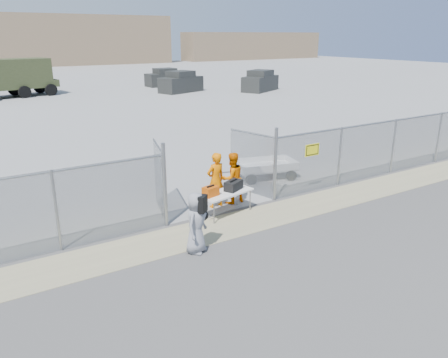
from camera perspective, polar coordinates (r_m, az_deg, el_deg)
ground at (r=12.43m, az=4.88°, el=-7.30°), size 160.00×160.00×0.00m
tarmac_inside at (r=51.68m, az=-24.41°, el=10.74°), size 160.00×80.00×0.01m
dirt_strip at (r=13.16m, az=2.30°, el=-5.69°), size 44.00×1.60×0.01m
distant_hills at (r=87.75m, az=-24.99°, el=16.10°), size 140.00×6.00×9.00m
chain_link_fence at (r=13.55m, az=-0.00°, el=0.00°), size 40.00×0.20×2.20m
folding_table at (r=13.61m, az=0.28°, el=-3.19°), size 1.86×1.07×0.74m
orange_bag at (r=13.12m, az=-1.76°, el=-1.62°), size 0.53×0.41×0.29m
black_duffel at (r=13.62m, az=1.24°, el=-0.84°), size 0.70×0.58×0.29m
security_worker_left at (r=14.02m, az=-1.09°, el=-0.16°), size 0.72×0.51×1.83m
security_worker_right at (r=14.40m, az=1.05°, el=0.12°), size 0.85×0.67×1.73m
visitor at (r=11.17m, az=-3.68°, el=-5.73°), size 0.95×0.90×1.62m
utility_trailer at (r=17.22m, az=5.38°, el=1.36°), size 3.32×2.26×0.73m
military_truck at (r=44.52m, az=-25.65°, el=11.80°), size 7.42×3.95×3.36m
parked_vehicle_near at (r=43.99m, az=-5.65°, el=12.51°), size 4.83×3.34×2.00m
parked_vehicle_mid at (r=49.63m, az=-7.70°, el=13.01°), size 4.25×2.11×1.88m
parked_vehicle_far at (r=44.85m, az=4.76°, el=12.65°), size 4.88×3.84×2.01m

